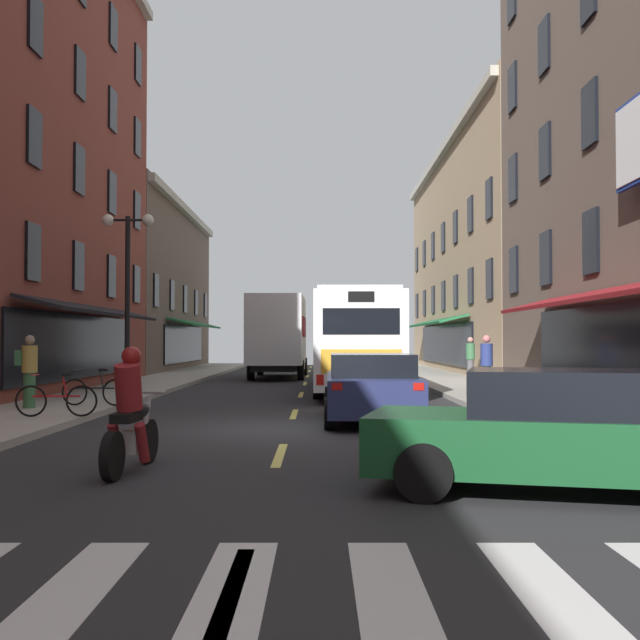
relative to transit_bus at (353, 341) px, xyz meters
name	(u,v)px	position (x,y,z in m)	size (l,w,h in m)	color
ground_plane	(288,431)	(-1.77, -11.17, -1.77)	(34.80, 80.00, 0.10)	#28282B
lane_centre_dashes	(288,430)	(-1.77, -11.42, -1.71)	(0.14, 73.90, 0.01)	#DBCC4C
crosswalk_near	(228,597)	(-1.77, -21.17, -1.71)	(7.10, 2.80, 0.01)	silver
sidewalk_right	(586,425)	(4.13, -11.17, -1.65)	(3.00, 80.00, 0.14)	#A39E93
transit_bus	(353,341)	(0.00, 0.00, 0.00)	(2.73, 11.92, 3.28)	white
box_truck	(278,336)	(-3.08, 9.33, 0.22)	(2.55, 8.05, 3.73)	white
sedan_near	(561,431)	(1.60, -17.63, -1.01)	(4.57, 2.73, 1.41)	#144723
sedan_mid	(370,387)	(-0.06, -9.74, -0.98)	(2.04, 4.81, 1.46)	navy
motorcycle_rider	(130,418)	(-3.66, -16.20, -1.01)	(0.63, 2.07, 1.66)	black
bicycle_near	(94,391)	(-6.71, -7.45, -1.22)	(1.71, 0.48, 0.91)	black
bicycle_mid	(55,399)	(-6.71, -10.21, -1.22)	(1.71, 0.48, 0.91)	black
pedestrian_near	(27,369)	(-8.10, -8.09, -0.66)	(0.52, 0.36, 1.73)	#33663F
pedestrian_mid	(486,364)	(3.77, -3.72, -0.66)	(0.36, 0.36, 1.77)	#33663F
pedestrian_far	(469,358)	(4.96, 4.81, -0.68)	(0.36, 0.36, 1.75)	#4C4C51
street_lamp_twin	(126,296)	(-6.44, -5.38, 1.24)	(1.42, 0.32, 5.08)	black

